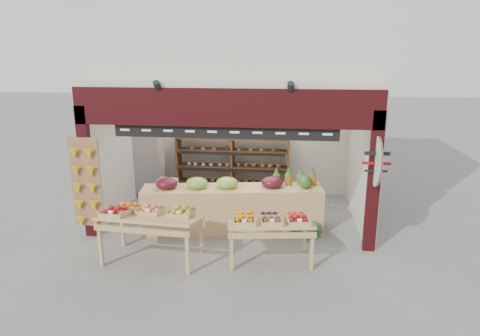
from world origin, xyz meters
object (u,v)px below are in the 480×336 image
at_px(back_shelving, 232,152).
at_px(refrigerator, 151,159).
at_px(mid_counter, 232,207).
at_px(display_table_right, 270,221).
at_px(display_table_left, 147,215).
at_px(watermelon_pile, 304,222).
at_px(cardboard_stack, 176,198).

height_order(back_shelving, refrigerator, refrigerator).
relative_size(mid_counter, display_table_right, 2.38).
height_order(mid_counter, display_table_left, mid_counter).
relative_size(display_table_right, watermelon_pile, 2.06).
height_order(cardboard_stack, display_table_right, display_table_right).
distance_m(refrigerator, display_table_left, 3.80).
xyz_separation_m(back_shelving, watermelon_pile, (1.81, -2.24, -0.93)).
xyz_separation_m(back_shelving, mid_counter, (0.30, -2.28, -0.65)).
relative_size(refrigerator, watermelon_pile, 2.40).
height_order(back_shelving, mid_counter, back_shelving).
distance_m(display_table_left, display_table_right, 2.20).
distance_m(cardboard_stack, display_table_right, 3.36).
bearing_deg(display_table_left, refrigerator, 107.20).
distance_m(refrigerator, watermelon_pile, 4.54).
distance_m(refrigerator, mid_counter, 3.30).
relative_size(refrigerator, mid_counter, 0.49).
bearing_deg(display_table_left, back_shelving, 74.73).
distance_m(mid_counter, display_table_right, 1.59).
height_order(display_table_right, watermelon_pile, display_table_right).
xyz_separation_m(mid_counter, display_table_right, (0.87, -1.30, 0.24)).
bearing_deg(cardboard_stack, display_table_left, -86.38).
bearing_deg(mid_counter, watermelon_pile, 1.59).
xyz_separation_m(display_table_left, watermelon_pile, (2.82, 1.49, -0.59)).
xyz_separation_m(refrigerator, display_table_left, (1.12, -3.63, -0.11)).
height_order(display_table_left, watermelon_pile, display_table_left).
relative_size(display_table_left, display_table_right, 1.10).
bearing_deg(mid_counter, back_shelving, 97.62).
height_order(cardboard_stack, display_table_left, display_table_left).
relative_size(cardboard_stack, watermelon_pile, 1.36).
distance_m(back_shelving, watermelon_pile, 3.02).
distance_m(display_table_left, watermelon_pile, 3.24).
height_order(refrigerator, display_table_left, refrigerator).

